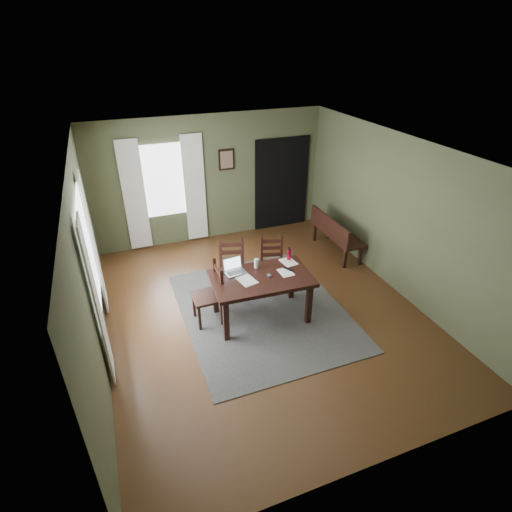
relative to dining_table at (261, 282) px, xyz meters
name	(u,v)px	position (x,y,z in m)	size (l,w,h in m)	color
ground	(262,310)	(0.09, 0.16, -0.70)	(5.00, 6.00, 0.01)	#492C16
room_shell	(263,212)	(0.09, 0.16, 1.11)	(5.02, 6.02, 2.71)	#4A5034
rug	(262,310)	(0.09, 0.16, -0.69)	(2.60, 3.20, 0.01)	#404040
dining_table	(261,282)	(0.00, 0.00, 0.00)	(1.60, 1.01, 0.78)	black
chair_end	(210,294)	(-0.78, 0.22, -0.19)	(0.46, 0.45, 1.02)	black
chair_back_left	(232,269)	(-0.22, 0.82, -0.19)	(0.56, 0.56, 1.03)	black
chair_back_right	(272,263)	(0.53, 0.81, -0.22)	(0.52, 0.52, 0.96)	black
bench	(334,231)	(2.23, 1.51, -0.20)	(0.47, 1.46, 0.83)	black
laptop	(234,268)	(-0.35, 0.30, 0.15)	(0.35, 0.29, 0.22)	#B7B7BC
computer_mouse	(269,275)	(0.12, -0.03, 0.11)	(0.05, 0.08, 0.03)	#3F3F42
tv_remote	(288,269)	(0.48, 0.04, 0.11)	(0.05, 0.17, 0.02)	black
drinking_glass	(256,263)	(0.02, 0.28, 0.18)	(0.07, 0.07, 0.16)	silver
water_bottle	(289,254)	(0.62, 0.33, 0.20)	(0.08, 0.08, 0.23)	maroon
paper_a	(247,280)	(-0.25, -0.02, 0.10)	(0.24, 0.31, 0.00)	white
paper_b	(286,272)	(0.41, -0.02, 0.10)	(0.21, 0.27, 0.00)	white
paper_d	(288,262)	(0.58, 0.26, 0.10)	(0.22, 0.29, 0.00)	white
window_left	(90,256)	(-2.38, 0.36, 0.76)	(0.01, 1.30, 1.70)	white
window_back	(164,181)	(-0.91, 3.13, 0.76)	(1.00, 0.01, 1.50)	white
curtain_left_near	(97,304)	(-2.35, -0.46, 0.51)	(0.03, 0.48, 2.30)	silver
curtain_left_far	(94,246)	(-2.35, 1.18, 0.51)	(0.03, 0.48, 2.30)	silver
curtain_back_left	(135,197)	(-1.53, 3.10, 0.51)	(0.44, 0.03, 2.30)	silver
curtain_back_right	(195,189)	(-0.29, 3.10, 0.51)	(0.44, 0.03, 2.30)	silver
framed_picture	(226,160)	(0.44, 3.12, 1.06)	(0.34, 0.03, 0.44)	black
doorway_back	(282,184)	(1.74, 3.13, 0.36)	(1.30, 0.03, 2.10)	black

